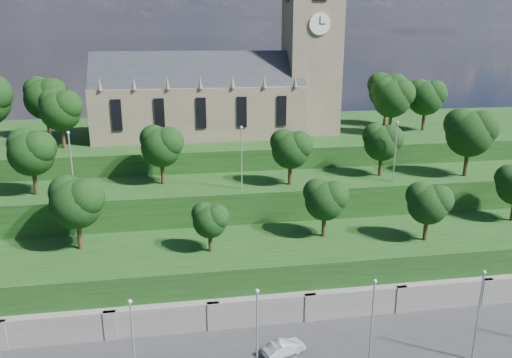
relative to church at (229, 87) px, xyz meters
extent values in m
cube|color=slate|center=(-0.79, -33.98, -20.02)|extent=(160.00, 2.00, 5.00)
cube|color=slate|center=(-25.79, -34.78, -20.02)|extent=(1.20, 0.60, 5.00)
cube|color=slate|center=(-15.79, -34.78, -20.02)|extent=(1.20, 0.60, 5.00)
cube|color=slate|center=(-5.79, -34.78, -20.02)|extent=(1.20, 0.60, 5.00)
cube|color=slate|center=(4.21, -34.78, -20.02)|extent=(1.20, 0.60, 5.00)
cube|color=slate|center=(14.21, -34.78, -20.02)|extent=(1.20, 0.60, 5.00)
cube|color=slate|center=(24.21, -34.78, -20.02)|extent=(1.20, 0.60, 5.00)
cube|color=#163B13|center=(-0.79, -27.98, -18.52)|extent=(160.00, 12.00, 8.00)
cube|color=#163B13|center=(-0.79, -16.98, -16.52)|extent=(160.00, 10.00, 12.00)
cube|color=#163B13|center=(-0.79, 4.02, -15.02)|extent=(160.00, 32.00, 15.00)
cube|color=#6E604D|center=(-4.79, 0.02, -3.52)|extent=(32.00, 12.00, 8.00)
cube|color=#212428|center=(-4.79, 0.02, 0.48)|extent=(32.00, 10.18, 10.18)
cone|color=#6E604D|center=(-18.79, -5.98, 1.38)|extent=(0.70, 0.70, 1.80)
cone|color=#6E604D|center=(-14.12, -5.98, 1.38)|extent=(0.70, 0.70, 1.80)
cone|color=#6E604D|center=(-9.46, -5.98, 1.38)|extent=(0.70, 0.70, 1.80)
cone|color=#6E604D|center=(-4.79, -5.98, 1.38)|extent=(0.70, 0.70, 1.80)
cone|color=#6E604D|center=(-0.12, -5.98, 1.38)|extent=(0.70, 0.70, 1.80)
cone|color=#6E604D|center=(4.54, -5.98, 1.38)|extent=(0.70, 0.70, 1.80)
cone|color=#6E604D|center=(9.21, -5.98, 1.38)|extent=(0.70, 0.70, 1.80)
cube|color=black|center=(-16.79, -6.06, -3.02)|extent=(1.40, 0.25, 4.50)
cube|color=black|center=(-10.79, -6.06, -3.02)|extent=(1.40, 0.25, 4.50)
cube|color=black|center=(-4.79, -6.06, -3.02)|extent=(1.40, 0.25, 4.50)
cube|color=black|center=(1.21, -6.06, -3.02)|extent=(1.40, 0.25, 4.50)
cube|color=black|center=(7.21, -6.06, -3.02)|extent=(1.40, 0.25, 4.50)
cube|color=#6E604D|center=(13.21, 0.02, 4.98)|extent=(8.00, 8.00, 25.00)
cylinder|color=white|center=(13.21, -4.10, 9.48)|extent=(3.20, 0.30, 3.20)
cylinder|color=white|center=(17.33, 0.02, 9.48)|extent=(0.30, 3.20, 3.20)
cube|color=black|center=(13.21, -4.28, 9.98)|extent=(0.12, 0.05, 1.10)
cube|color=black|center=(13.61, -4.28, 9.48)|extent=(0.80, 0.05, 0.12)
cylinder|color=#302212|center=(-19.54, -25.98, -12.74)|extent=(0.52, 0.52, 3.55)
sphere|color=black|center=(-19.54, -25.98, -9.31)|extent=(5.53, 5.53, 5.53)
sphere|color=black|center=(-18.43, -26.54, -8.48)|extent=(4.15, 4.15, 4.15)
sphere|color=black|center=(-20.51, -25.29, -8.20)|extent=(3.87, 3.87, 3.87)
cylinder|color=#302212|center=(-5.49, -28.98, -13.34)|extent=(0.46, 0.46, 2.36)
sphere|color=black|center=(-5.49, -28.98, -11.06)|extent=(3.67, 3.67, 3.67)
sphere|color=black|center=(-4.76, -29.35, -10.51)|extent=(2.75, 2.75, 2.75)
sphere|color=black|center=(-6.13, -28.53, -10.32)|extent=(2.57, 2.57, 2.57)
cylinder|color=#302212|center=(7.82, -26.98, -13.05)|extent=(0.49, 0.49, 2.95)
sphere|color=black|center=(7.82, -26.98, -10.19)|extent=(4.59, 4.59, 4.59)
sphere|color=black|center=(8.74, -27.44, -9.50)|extent=(3.45, 3.45, 3.45)
sphere|color=black|center=(7.02, -26.41, -9.27)|extent=(3.22, 3.22, 3.22)
cylinder|color=#302212|center=(18.93, -29.98, -13.06)|extent=(0.49, 0.49, 2.93)
sphere|color=black|center=(18.93, -29.98, -10.23)|extent=(4.55, 4.55, 4.55)
sphere|color=black|center=(19.84, -30.44, -9.55)|extent=(3.41, 3.41, 3.41)
sphere|color=black|center=(18.13, -29.42, -9.32)|extent=(3.19, 3.19, 3.19)
sphere|color=black|center=(31.97, -25.39, -9.06)|extent=(3.34, 3.34, 3.34)
cylinder|color=#302212|center=(-25.59, -17.98, -8.80)|extent=(0.51, 0.51, 3.45)
sphere|color=black|center=(-25.59, -17.98, -5.46)|extent=(5.37, 5.37, 5.37)
sphere|color=black|center=(-24.52, -18.52, -4.65)|extent=(4.03, 4.03, 4.03)
sphere|color=black|center=(-26.53, -17.31, -4.39)|extent=(3.76, 3.76, 3.76)
cylinder|color=#302212|center=(-10.55, -15.98, -8.88)|extent=(0.51, 0.51, 3.28)
sphere|color=black|center=(-10.55, -15.98, -5.71)|extent=(5.10, 5.10, 5.10)
sphere|color=black|center=(-9.53, -16.49, -4.95)|extent=(3.82, 3.82, 3.82)
sphere|color=black|center=(-11.44, -15.35, -4.69)|extent=(3.57, 3.57, 3.57)
cylinder|color=#302212|center=(5.59, -18.98, -8.98)|extent=(0.50, 0.50, 3.08)
sphere|color=black|center=(5.59, -18.98, -6.00)|extent=(4.80, 4.80, 4.80)
sphere|color=black|center=(6.55, -19.46, -5.28)|extent=(3.60, 3.60, 3.60)
sphere|color=black|center=(4.75, -18.39, -5.04)|extent=(3.36, 3.36, 3.36)
cylinder|color=#302212|center=(18.66, -16.98, -8.98)|extent=(0.50, 0.50, 3.07)
sphere|color=black|center=(18.66, -16.98, -6.01)|extent=(4.78, 4.78, 4.78)
sphere|color=black|center=(19.62, -17.46, -5.30)|extent=(3.59, 3.59, 3.59)
sphere|color=black|center=(17.82, -16.39, -5.06)|extent=(3.35, 3.35, 3.35)
cylinder|color=#302212|center=(30.07, -18.98, -8.55)|extent=(0.54, 0.54, 3.95)
sphere|color=black|center=(30.07, -18.98, -4.73)|extent=(6.14, 6.14, 6.14)
sphere|color=black|center=(31.30, -19.60, -3.81)|extent=(4.61, 4.61, 4.61)
sphere|color=black|center=(29.00, -18.22, -3.50)|extent=(4.30, 4.30, 4.30)
cylinder|color=#302212|center=(-28.07, 2.02, -5.50)|extent=(0.54, 0.54, 4.05)
sphere|color=black|center=(-28.07, 2.02, -1.59)|extent=(6.29, 6.29, 6.29)
sphere|color=black|center=(-26.81, 1.39, -0.64)|extent=(4.72, 4.72, 4.72)
sphere|color=black|center=(-29.17, 2.80, -0.33)|extent=(4.41, 4.41, 4.41)
cylinder|color=#302212|center=(-24.38, -5.98, -5.72)|extent=(0.52, 0.52, 3.60)
sphere|color=black|center=(-24.38, -5.98, -2.24)|extent=(5.60, 5.60, 5.60)
sphere|color=black|center=(-23.26, -6.55, -1.40)|extent=(4.20, 4.20, 4.20)
sphere|color=black|center=(-25.36, -5.28, -1.12)|extent=(3.92, 3.92, 3.92)
cylinder|color=#302212|center=(25.56, -3.98, -5.59)|extent=(0.53, 0.53, 3.87)
sphere|color=black|center=(25.56, -3.98, -1.84)|extent=(6.02, 6.02, 6.02)
sphere|color=black|center=(26.77, -4.59, -0.94)|extent=(4.52, 4.52, 4.52)
sphere|color=black|center=(24.51, -3.23, -0.64)|extent=(4.22, 4.22, 4.22)
cylinder|color=#302212|center=(28.17, 4.02, -5.55)|extent=(0.54, 0.54, 3.95)
sphere|color=black|center=(28.17, 4.02, -1.72)|extent=(6.15, 6.15, 6.15)
sphere|color=black|center=(29.40, 3.40, -0.80)|extent=(4.61, 4.61, 4.61)
sphere|color=black|center=(27.10, 4.78, -0.49)|extent=(4.30, 4.30, 4.30)
cylinder|color=#302212|center=(32.36, -1.98, -5.70)|extent=(0.52, 0.52, 3.65)
sphere|color=black|center=(32.36, -1.98, -2.17)|extent=(5.68, 5.68, 5.68)
sphere|color=black|center=(33.50, -2.55, -1.32)|extent=(4.26, 4.26, 4.26)
sphere|color=black|center=(31.37, -1.28, -1.03)|extent=(3.97, 3.97, 3.97)
cylinder|color=#B2B2B7|center=(-12.79, -43.48, -16.15)|extent=(0.16, 0.16, 8.74)
sphere|color=silver|center=(-12.79, -43.48, -11.66)|extent=(0.36, 0.36, 0.36)
cylinder|color=#B2B2B7|center=(-2.79, -43.48, -16.15)|extent=(0.16, 0.16, 8.74)
sphere|color=silver|center=(-2.79, -43.48, -11.66)|extent=(0.36, 0.36, 0.36)
cylinder|color=#B2B2B7|center=(7.21, -43.48, -16.15)|extent=(0.16, 0.16, 8.74)
sphere|color=silver|center=(7.21, -43.48, -11.66)|extent=(0.36, 0.36, 0.36)
cylinder|color=#B2B2B7|center=(17.21, -43.48, -16.15)|extent=(0.16, 0.16, 8.74)
sphere|color=silver|center=(17.21, -43.48, -11.66)|extent=(0.36, 0.36, 0.36)
cylinder|color=#B2B2B7|center=(-20.79, -19.98, -6.68)|extent=(0.16, 0.16, 7.69)
sphere|color=silver|center=(-20.79, -19.98, -2.71)|extent=(0.36, 0.36, 0.36)
cylinder|color=#B2B2B7|center=(-0.79, -19.98, -6.68)|extent=(0.16, 0.16, 7.69)
sphere|color=silver|center=(-0.79, -19.98, -2.71)|extent=(0.36, 0.36, 0.36)
cylinder|color=#B2B2B7|center=(19.21, -19.98, -6.68)|extent=(0.16, 0.16, 7.69)
sphere|color=silver|center=(19.21, -19.98, -2.71)|extent=(0.36, 0.36, 0.36)
imported|color=#A5A5AA|center=(0.33, -39.86, -19.85)|extent=(4.34, 2.74, 1.35)
camera|label=1|loc=(-8.74, -78.89, 8.38)|focal=35.00mm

